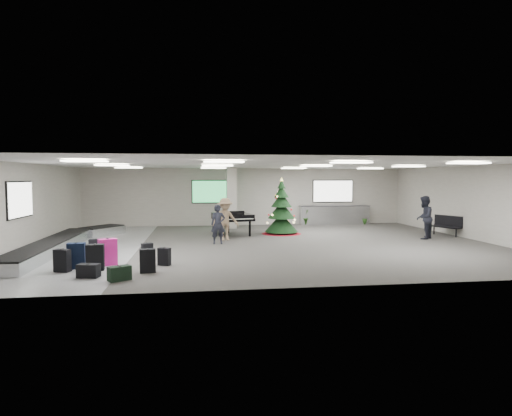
{
  "coord_description": "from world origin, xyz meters",
  "views": [
    {
      "loc": [
        -2.81,
        -16.94,
        2.65
      ],
      "look_at": [
        -0.32,
        1.0,
        1.38
      ],
      "focal_mm": 30.0,
      "sensor_mm": 36.0,
      "label": 1
    }
  ],
  "objects": [
    {
      "name": "pink_suitcase",
      "position": [
        -5.51,
        -3.61,
        0.41
      ],
      "size": [
        0.6,
        0.48,
        0.84
      ],
      "rotation": [
        0.0,
        0.0,
        0.43
      ],
      "color": "#E01D8D",
      "rests_on": "ground"
    },
    {
      "name": "black_duffel",
      "position": [
        -5.7,
        -5.19,
        0.18
      ],
      "size": [
        0.61,
        0.43,
        0.38
      ],
      "rotation": [
        0.0,
        0.0,
        -0.23
      ],
      "color": "black",
      "rests_on": "ground"
    },
    {
      "name": "suitcase_3",
      "position": [
        -4.44,
        -2.75,
        0.26
      ],
      "size": [
        0.4,
        0.34,
        0.54
      ],
      "rotation": [
        0.0,
        0.0,
        0.5
      ],
      "color": "black",
      "rests_on": "ground"
    },
    {
      "name": "bench",
      "position": [
        8.6,
        1.24,
        0.52
      ],
      "size": [
        1.0,
        1.54,
        0.93
      ],
      "rotation": [
        0.0,
        0.0,
        0.37
      ],
      "color": "black",
      "rests_on": "ground"
    },
    {
      "name": "green_duffel",
      "position": [
        -4.82,
        -5.64,
        0.19
      ],
      "size": [
        0.62,
        0.55,
        0.39
      ],
      "rotation": [
        0.0,
        0.0,
        0.59
      ],
      "color": "black",
      "rests_on": "ground"
    },
    {
      "name": "traveler_bench",
      "position": [
        6.97,
        0.37,
        0.94
      ],
      "size": [
        1.15,
        1.15,
        1.88
      ],
      "primitive_type": "imported",
      "rotation": [
        0.0,
        0.0,
        3.92
      ],
      "color": "black",
      "rests_on": "ground"
    },
    {
      "name": "potted_plant_right",
      "position": [
        6.71,
        6.5,
        0.41
      ],
      "size": [
        0.64,
        0.64,
        0.81
      ],
      "primitive_type": "imported",
      "rotation": [
        0.0,
        0.0,
        2.25
      ],
      "color": "#193912",
      "rests_on": "ground"
    },
    {
      "name": "navy_suitcase",
      "position": [
        -6.32,
        -3.98,
        0.38
      ],
      "size": [
        0.52,
        0.33,
        0.78
      ],
      "rotation": [
        0.0,
        0.0,
        0.09
      ],
      "color": "black",
      "rests_on": "ground"
    },
    {
      "name": "traveler_a",
      "position": [
        -1.98,
        0.21,
        0.79
      ],
      "size": [
        0.59,
        0.39,
        1.58
      ],
      "primitive_type": "imported",
      "rotation": [
        0.0,
        0.0,
        0.03
      ],
      "color": "black",
      "rests_on": "ground"
    },
    {
      "name": "christmas_tree",
      "position": [
        1.17,
        2.95,
        0.92
      ],
      "size": [
        1.89,
        1.89,
        2.69
      ],
      "color": "maroon",
      "rests_on": "ground"
    },
    {
      "name": "baggage_carousel",
      "position": [
        -7.84,
        -0.08,
        0.21
      ],
      "size": [
        2.28,
        9.71,
        0.43
      ],
      "color": "silver",
      "rests_on": "ground"
    },
    {
      "name": "room_envelope",
      "position": [
        -0.38,
        0.67,
        2.33
      ],
      "size": [
        18.02,
        14.02,
        3.21
      ],
      "color": "#A09B92",
      "rests_on": "ground"
    },
    {
      "name": "traveler_b",
      "position": [
        -1.63,
        1.2,
        0.9
      ],
      "size": [
        1.28,
        0.88,
        1.81
      ],
      "primitive_type": "imported",
      "rotation": [
        0.0,
        0.0,
        0.19
      ],
      "color": "#8E7457",
      "rests_on": "ground"
    },
    {
      "name": "potted_plant_left",
      "position": [
        3.29,
        6.5,
        0.46
      ],
      "size": [
        0.6,
        0.54,
        0.91
      ],
      "primitive_type": "imported",
      "rotation": [
        0.0,
        0.0,
        0.31
      ],
      "color": "#193912",
      "rests_on": "ground"
    },
    {
      "name": "ground",
      "position": [
        0.0,
        0.0,
        0.0
      ],
      "size": [
        18.0,
        18.0,
        0.0
      ],
      "primitive_type": "plane",
      "color": "#3D3B38",
      "rests_on": "ground"
    },
    {
      "name": "suitcase_1",
      "position": [
        -4.2,
        -4.78,
        0.33
      ],
      "size": [
        0.46,
        0.29,
        0.69
      ],
      "rotation": [
        0.0,
        0.0,
        0.15
      ],
      "color": "black",
      "rests_on": "ground"
    },
    {
      "name": "suitcase_5",
      "position": [
        -6.6,
        -4.38,
        0.32
      ],
      "size": [
        0.48,
        0.36,
        0.66
      ],
      "rotation": [
        0.0,
        0.0,
        -0.34
      ],
      "color": "black",
      "rests_on": "ground"
    },
    {
      "name": "suitcase_8",
      "position": [
        -6.13,
        -2.35,
        0.32
      ],
      "size": [
        0.45,
        0.28,
        0.66
      ],
      "rotation": [
        0.0,
        0.0,
        0.08
      ],
      "color": "black",
      "rests_on": "ground"
    },
    {
      "name": "suitcase_7",
      "position": [
        -3.81,
        -3.83,
        0.27
      ],
      "size": [
        0.42,
        0.34,
        0.56
      ],
      "rotation": [
        0.0,
        0.0,
        -0.48
      ],
      "color": "black",
      "rests_on": "ground"
    },
    {
      "name": "service_counter",
      "position": [
        5.0,
        6.65,
        0.55
      ],
      "size": [
        4.05,
        0.65,
        1.08
      ],
      "color": "silver",
      "rests_on": "ground"
    },
    {
      "name": "suitcase_0",
      "position": [
        -5.72,
        -4.32,
        0.38
      ],
      "size": [
        0.51,
        0.32,
        0.78
      ],
      "rotation": [
        0.0,
        0.0,
        0.1
      ],
      "color": "black",
      "rests_on": "ground"
    },
    {
      "name": "grand_piano",
      "position": [
        -1.17,
        2.81,
        0.84
      ],
      "size": [
        1.93,
        2.32,
        1.18
      ],
      "rotation": [
        0.0,
        0.0,
        0.19
      ],
      "color": "black",
      "rests_on": "ground"
    }
  ]
}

